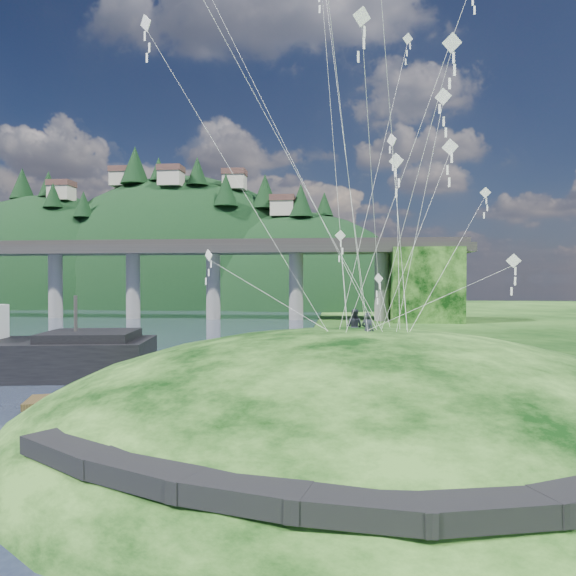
# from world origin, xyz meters

# --- Properties ---
(ground) EXTENTS (320.00, 320.00, 0.00)m
(ground) POSITION_xyz_m (0.00, 0.00, 0.00)
(ground) COLOR black
(ground) RESTS_ON ground
(grass_hill) EXTENTS (36.00, 32.00, 13.00)m
(grass_hill) POSITION_xyz_m (8.00, 2.00, -1.50)
(grass_hill) COLOR black
(grass_hill) RESTS_ON ground
(footpath) EXTENTS (22.29, 5.84, 0.83)m
(footpath) POSITION_xyz_m (7.46, -9.74, 2.08)
(footpath) COLOR black
(footpath) RESTS_ON ground
(bridge) EXTENTS (160.00, 11.00, 15.00)m
(bridge) POSITION_xyz_m (-26.46, 70.07, 9.70)
(bridge) COLOR #2D2B2B
(bridge) RESTS_ON ground
(far_ridge) EXTENTS (153.00, 70.00, 94.50)m
(far_ridge) POSITION_xyz_m (-43.58, 122.17, -7.44)
(far_ridge) COLOR black
(far_ridge) RESTS_ON ground
(wooden_dock) EXTENTS (15.93, 7.65, 1.14)m
(wooden_dock) POSITION_xyz_m (-3.06, 6.26, 0.50)
(wooden_dock) COLOR #3D2F19
(wooden_dock) RESTS_ON ground
(kite_flyers) EXTENTS (1.56, 3.51, 1.95)m
(kite_flyers) POSITION_xyz_m (7.93, 3.60, 5.91)
(kite_flyers) COLOR #23282F
(kite_flyers) RESTS_ON ground
(kite_swarm) EXTENTS (20.34, 17.77, 21.18)m
(kite_swarm) POSITION_xyz_m (7.72, 3.97, 17.47)
(kite_swarm) COLOR white
(kite_swarm) RESTS_ON ground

